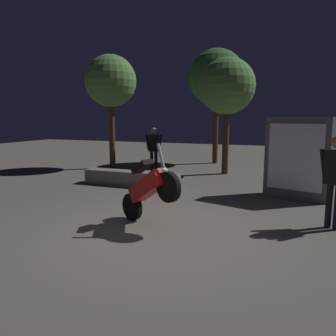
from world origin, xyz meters
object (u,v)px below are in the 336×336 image
(motorcycle_red_foreground, at_px, (149,189))
(motorcycle_pink_parked_left, at_px, (307,168))
(person_rider_beside, at_px, (154,146))
(person_bystander_far, at_px, (336,174))
(kiosk_billboard, at_px, (298,158))

(motorcycle_red_foreground, height_order, motorcycle_pink_parked_left, motorcycle_red_foreground)
(person_rider_beside, height_order, person_bystander_far, person_bystander_far)
(motorcycle_red_foreground, bearing_deg, kiosk_billboard, 78.92)
(motorcycle_pink_parked_left, bearing_deg, kiosk_billboard, -61.77)
(motorcycle_red_foreground, relative_size, person_rider_beside, 0.95)
(kiosk_billboard, bearing_deg, motorcycle_pink_parked_left, -81.54)
(person_rider_beside, bearing_deg, motorcycle_pink_parked_left, -98.30)
(motorcycle_pink_parked_left, height_order, kiosk_billboard, kiosk_billboard)
(motorcycle_pink_parked_left, relative_size, kiosk_billboard, 0.67)
(person_bystander_far, bearing_deg, motorcycle_red_foreground, 141.56)
(person_bystander_far, bearing_deg, person_rider_beside, 84.24)
(motorcycle_pink_parked_left, bearing_deg, motorcycle_red_foreground, -81.06)
(motorcycle_red_foreground, relative_size, motorcycle_pink_parked_left, 1.15)
(person_bystander_far, xyz_separation_m, kiosk_billboard, (-0.65, 2.32, -0.01))
(person_rider_beside, height_order, kiosk_billboard, kiosk_billboard)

